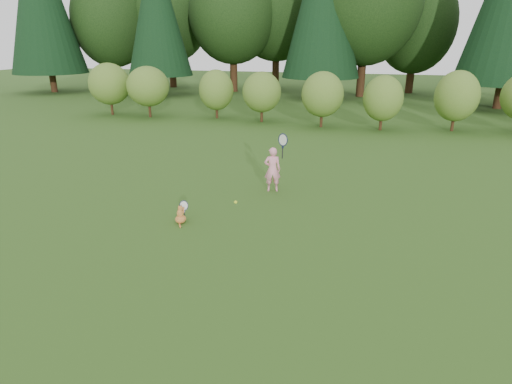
% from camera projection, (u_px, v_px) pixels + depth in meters
% --- Properties ---
extents(ground, '(100.00, 100.00, 0.00)m').
position_uv_depth(ground, '(238.00, 232.00, 9.48)').
color(ground, '#244914').
rests_on(ground, ground).
extents(shrub_row, '(28.00, 3.00, 2.80)m').
position_uv_depth(shrub_row, '(320.00, 97.00, 20.80)').
color(shrub_row, '#517123').
rests_on(shrub_row, ground).
extents(child, '(0.72, 0.45, 1.89)m').
position_uv_depth(child, '(273.00, 168.00, 11.88)').
color(child, pink).
rests_on(child, ground).
extents(cat, '(0.32, 0.61, 0.57)m').
position_uv_depth(cat, '(180.00, 214.00, 9.94)').
color(cat, '#BF5C24').
rests_on(cat, ground).
extents(tennis_ball, '(0.07, 0.07, 0.07)m').
position_uv_depth(tennis_ball, '(236.00, 202.00, 9.01)').
color(tennis_ball, '#BDE91B').
rests_on(tennis_ball, ground).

